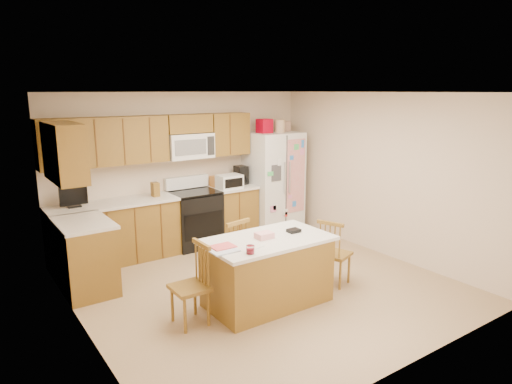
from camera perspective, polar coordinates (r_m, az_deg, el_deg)
ground at (r=6.18m, az=0.84°, el=-11.52°), size 4.50×4.50×0.00m
room_shell at (r=5.74m, az=0.89°, el=1.72°), size 4.60×4.60×2.52m
cabinetry at (r=6.96m, az=-14.46°, el=-1.17°), size 3.36×1.56×2.15m
stove at (r=7.58m, az=-7.70°, el=-3.20°), size 0.76×0.65×1.13m
refrigerator at (r=8.23m, az=2.17°, el=1.37°), size 0.90×0.79×2.04m
island at (r=5.53m, az=1.42°, el=-9.79°), size 1.55×0.88×0.91m
windsor_chair_left at (r=5.13m, az=-8.06°, el=-11.62°), size 0.38×0.39×0.91m
windsor_chair_back at (r=5.97m, az=-3.13°, el=-7.87°), size 0.46×0.45×0.93m
windsor_chair_right at (r=6.13m, az=9.67°, el=-7.63°), size 0.48×0.49×0.89m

